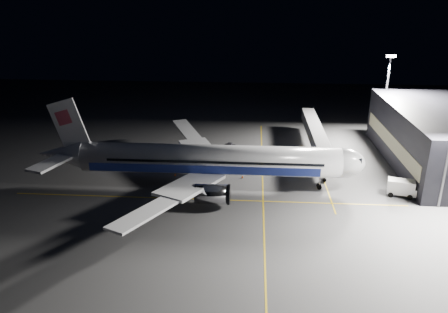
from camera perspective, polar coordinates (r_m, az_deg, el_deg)
ground at (r=83.41m, az=-1.81°, el=-3.79°), size 200.00×200.00×0.00m
guide_line_main at (r=83.05m, az=5.09°, el=-3.98°), size 0.25×80.00×0.01m
guide_line_cross at (r=78.03m, az=-2.25°, el=-5.62°), size 70.00×0.25×0.01m
guide_line_side at (r=93.26m, az=12.41°, el=-1.55°), size 0.25×40.00×0.01m
airliner at (r=81.51m, az=-2.60°, el=-0.47°), size 61.48×54.22×16.64m
terminal at (r=101.30m, az=25.91°, el=2.21°), size 18.12×40.00×12.00m
jet_bridge at (r=99.20m, az=12.00°, el=2.67°), size 3.60×34.40×6.30m
floodlight_mast_north at (r=114.26m, az=20.47°, el=8.25°), size 2.40×0.68×20.70m
service_truck at (r=84.89m, az=22.47°, el=-3.81°), size 6.34×3.77×3.04m
baggage_tug at (r=101.33m, az=0.73°, el=1.26°), size 2.77×2.43×1.73m
safety_cone_a at (r=86.58m, az=2.41°, el=-2.63°), size 0.39×0.39×0.58m
safety_cone_b at (r=88.06m, az=-3.78°, el=-2.22°), size 0.43×0.43×0.64m
safety_cone_c at (r=88.11m, az=-6.41°, el=-2.33°), size 0.37×0.37×0.56m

